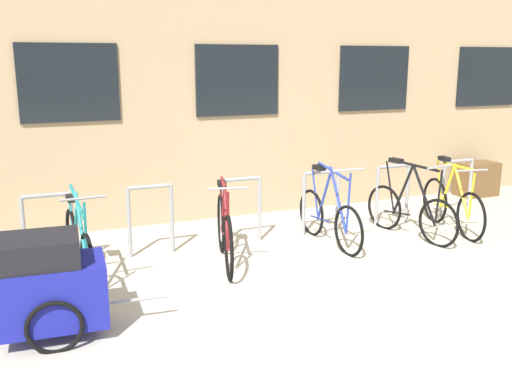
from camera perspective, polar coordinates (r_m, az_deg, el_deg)
The scene contains 10 objects.
ground_plane at distance 6.30m, azimuth 8.80°, elevation -9.47°, with size 42.00×42.00×0.00m, color #B2ADA0.
storefront_building at distance 11.62m, azimuth -7.48°, elevation 17.66°, with size 28.00×6.08×6.71m.
bike_rack at distance 7.79m, azimuth 2.61°, elevation -0.76°, with size 6.58×0.05×0.90m.
bicycle_blue at distance 7.63m, azimuth 7.26°, elevation -2.42°, with size 0.44×1.61×1.11m.
bicycle_maroon at distance 6.86m, azimuth -3.13°, elevation -3.91°, with size 0.56×1.69×1.05m.
bicycle_teal at distance 6.49m, azimuth -17.10°, elevation -5.48°, with size 0.44×1.77×1.10m.
bicycle_black at distance 8.16m, azimuth 15.05°, elevation -1.75°, with size 0.46×1.61×1.08m.
bicycle_yellow at distance 8.64m, azimuth 18.88°, elevation -1.18°, with size 0.47×1.62×1.04m.
bike_trailer at distance 5.38m, azimuth -19.76°, elevation -8.61°, with size 1.47×0.73×0.94m.
planter_box at distance 11.04m, azimuth 21.05°, elevation 1.22°, with size 0.70×0.44×0.60m, color brown.
Camera 1 is at (-3.09, -4.94, 2.39)m, focal length 40.30 mm.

